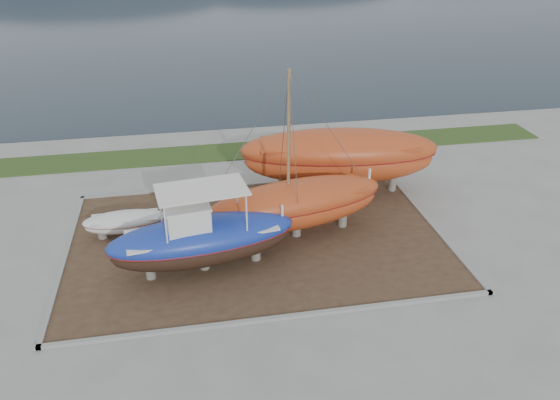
{
  "coord_description": "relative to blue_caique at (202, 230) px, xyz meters",
  "views": [
    {
      "loc": [
        -3.08,
        -18.87,
        14.33
      ],
      "look_at": [
        1.16,
        4.0,
        2.13
      ],
      "focal_mm": 35.0,
      "sensor_mm": 36.0,
      "label": 1
    }
  ],
  "objects": [
    {
      "name": "orange_bare_hull",
      "position": [
        8.05,
        6.43,
        -0.18
      ],
      "size": [
        11.48,
        4.84,
        3.65
      ],
      "primitive_type": null,
      "rotation": [
        0.0,
        0.0,
        -0.14
      ],
      "color": "#AE401A",
      "rests_on": "dirt_patch"
    },
    {
      "name": "dirt_patch",
      "position": [
        2.7,
        2.05,
        -2.04
      ],
      "size": [
        18.0,
        12.0,
        0.06
      ],
      "primitive_type": "cube",
      "color": "#422D1E",
      "rests_on": "ground"
    },
    {
      "name": "white_dinghy",
      "position": [
        -3.67,
        3.62,
        -1.4
      ],
      "size": [
        4.12,
        1.66,
        1.22
      ],
      "primitive_type": null,
      "rotation": [
        0.0,
        0.0,
        0.03
      ],
      "color": "white",
      "rests_on": "dirt_patch"
    },
    {
      "name": "blue_caique",
      "position": [
        0.0,
        0.0,
        0.0
      ],
      "size": [
        8.61,
        3.67,
        4.01
      ],
      "primitive_type": null,
      "rotation": [
        0.0,
        0.0,
        0.13
      ],
      "color": "#1B36A8",
      "rests_on": "dirt_patch"
    },
    {
      "name": "sea",
      "position": [
        2.7,
        68.05,
        -2.07
      ],
      "size": [
        260.0,
        100.0,
        0.04
      ],
      "primitive_type": null,
      "color": "#17232F",
      "rests_on": "ground"
    },
    {
      "name": "grass_strip",
      "position": [
        2.7,
        13.55,
        -2.03
      ],
      "size": [
        44.0,
        3.0,
        0.08
      ],
      "primitive_type": "cube",
      "color": "#284219",
      "rests_on": "ground"
    },
    {
      "name": "curb_frame",
      "position": [
        2.7,
        2.05,
        -1.99
      ],
      "size": [
        18.6,
        12.6,
        0.15
      ],
      "primitive_type": null,
      "color": "gray",
      "rests_on": "ground"
    },
    {
      "name": "orange_sailboat",
      "position": [
        4.69,
        2.06,
        2.2
      ],
      "size": [
        9.28,
        4.28,
        8.41
      ],
      "primitive_type": null,
      "rotation": [
        0.0,
        0.0,
        0.19
      ],
      "color": "#AE401A",
      "rests_on": "dirt_patch"
    },
    {
      "name": "ground",
      "position": [
        2.7,
        -1.95,
        -2.07
      ],
      "size": [
        140.0,
        140.0,
        0.0
      ],
      "primitive_type": "plane",
      "color": "gray",
      "rests_on": "ground"
    }
  ]
}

